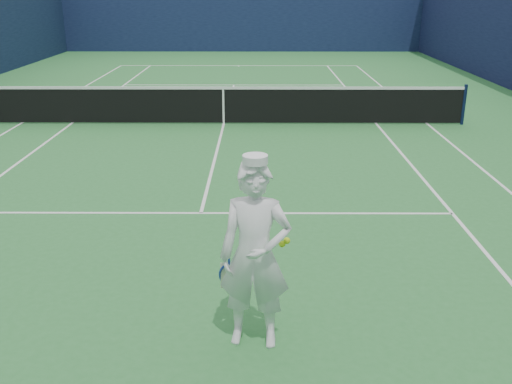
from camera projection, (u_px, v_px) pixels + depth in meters
ground at (224, 124)px, 15.34m from camera, size 80.00×80.00×0.00m
court_markings at (224, 124)px, 15.34m from camera, size 11.03×23.83×0.01m
windscreen_fence at (222, 48)px, 14.66m from camera, size 20.12×36.12×4.00m
tennis_net at (223, 104)px, 15.15m from camera, size 12.88×0.09×1.07m
tennis_player at (255, 255)px, 5.65m from camera, size 0.79×0.56×2.02m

